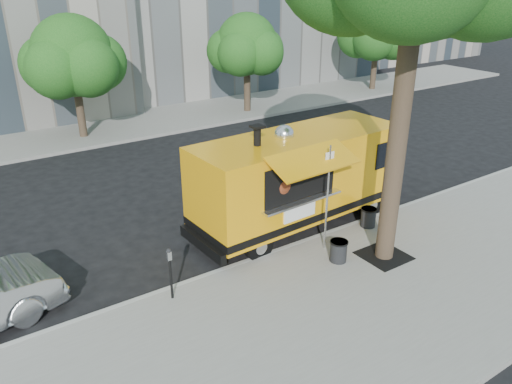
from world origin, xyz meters
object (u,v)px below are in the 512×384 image
far_tree_b (72,56)px  parking_meter (170,268)px  trash_bin_right (368,217)px  far_tree_d (378,30)px  sign_post (328,192)px  trash_bin_left (339,250)px  food_truck (298,177)px  far_tree_c (247,44)px

far_tree_b → parking_meter: size_ratio=4.12×
trash_bin_right → far_tree_b: bearing=107.8°
far_tree_d → sign_post: 21.79m
trash_bin_left → trash_bin_right: bearing=25.1°
far_tree_b → trash_bin_left: far_tree_b is taller
sign_post → food_truck: bearing=78.4°
far_tree_c → far_tree_b: bearing=178.1°
far_tree_c → sign_post: (-6.45, -13.95, -1.87)m
trash_bin_left → far_tree_c: bearing=65.8°
sign_post → trash_bin_right: size_ratio=5.13×
far_tree_d → parking_meter: (-21.00, -13.95, -2.91)m
far_tree_b → far_tree_d: size_ratio=0.97×
sign_post → trash_bin_left: 1.58m
far_tree_d → parking_meter: far_tree_d is taller
food_truck → trash_bin_left: (-0.51, -2.45, -1.15)m
far_tree_c → trash_bin_right: bearing=-108.2°
food_truck → trash_bin_right: size_ratio=12.09×
sign_post → far_tree_b: bearing=100.1°
food_truck → sign_post: bearing=-104.6°
food_truck → trash_bin_right: bearing=-45.6°
far_tree_d → parking_meter: size_ratio=4.23×
food_truck → parking_meter: bearing=-165.8°
far_tree_b → far_tree_c: (9.00, -0.30, -0.12)m
far_tree_d → food_truck: bearing=-142.3°
trash_bin_left → far_tree_b: bearing=99.1°
far_tree_c → trash_bin_left: size_ratio=8.90×
parking_meter → food_truck: size_ratio=0.19×
far_tree_c → trash_bin_left: far_tree_c is taller
far_tree_b → trash_bin_left: (2.39, -14.99, -3.37)m
sign_post → trash_bin_right: (1.95, 0.25, -1.39)m
far_tree_b → trash_bin_right: 15.09m
far_tree_b → far_tree_d: 19.00m
trash_bin_right → food_truck: bearing=137.4°
far_tree_b → far_tree_c: 9.01m
trash_bin_left → parking_meter: bearing=168.0°
sign_post → trash_bin_right: 2.41m
far_tree_b → parking_meter: (-2.00, -14.05, -2.85)m
parking_meter → trash_bin_right: parking_meter is taller
sign_post → far_tree_d: bearing=40.7°
far_tree_b → trash_bin_left: size_ratio=9.40×
food_truck → far_tree_b: bearing=100.0°
far_tree_d → sign_post: bearing=-139.3°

